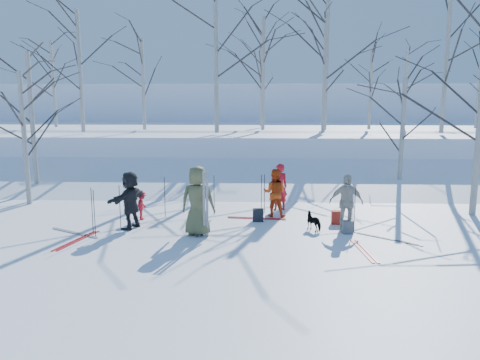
{
  "coord_description": "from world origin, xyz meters",
  "views": [
    {
      "loc": [
        0.61,
        -13.18,
        3.85
      ],
      "look_at": [
        0.0,
        1.5,
        1.3
      ],
      "focal_mm": 35.0,
      "sensor_mm": 36.0,
      "label": 1
    }
  ],
  "objects_px": {
    "skier_olive_center": "(198,201)",
    "skier_cream_east": "(346,202)",
    "dog": "(314,221)",
    "backpack_grey": "(348,227)",
    "skier_red_north": "(279,187)",
    "skier_grey_west": "(130,200)",
    "skier_redor_behind": "(275,193)",
    "backpack_red": "(337,217)",
    "skier_red_seated": "(142,205)",
    "backpack_dark": "(258,215)"
  },
  "relations": [
    {
      "from": "skier_olive_center",
      "to": "backpack_dark",
      "type": "distance_m",
      "value": 2.48
    },
    {
      "from": "skier_olive_center",
      "to": "skier_cream_east",
      "type": "bearing_deg",
      "value": -163.24
    },
    {
      "from": "skier_cream_east",
      "to": "skier_grey_west",
      "type": "xyz_separation_m",
      "value": [
        -6.42,
        -0.05,
        0.02
      ]
    },
    {
      "from": "backpack_red",
      "to": "backpack_grey",
      "type": "height_order",
      "value": "backpack_red"
    },
    {
      "from": "skier_red_north",
      "to": "skier_red_seated",
      "type": "xyz_separation_m",
      "value": [
        -4.48,
        -1.52,
        -0.36
      ]
    },
    {
      "from": "skier_cream_east",
      "to": "backpack_red",
      "type": "bearing_deg",
      "value": 102.31
    },
    {
      "from": "skier_cream_east",
      "to": "skier_red_north",
      "type": "bearing_deg",
      "value": 127.48
    },
    {
      "from": "skier_red_seated",
      "to": "backpack_red",
      "type": "bearing_deg",
      "value": -91.15
    },
    {
      "from": "skier_olive_center",
      "to": "backpack_red",
      "type": "relative_size",
      "value": 4.76
    },
    {
      "from": "skier_redor_behind",
      "to": "skier_grey_west",
      "type": "bearing_deg",
      "value": 30.92
    },
    {
      "from": "skier_red_north",
      "to": "skier_redor_behind",
      "type": "distance_m",
      "value": 0.93
    },
    {
      "from": "skier_red_seated",
      "to": "skier_cream_east",
      "type": "distance_m",
      "value": 6.43
    },
    {
      "from": "dog",
      "to": "backpack_grey",
      "type": "distance_m",
      "value": 0.98
    },
    {
      "from": "skier_grey_west",
      "to": "backpack_dark",
      "type": "distance_m",
      "value": 4.01
    },
    {
      "from": "skier_redor_behind",
      "to": "backpack_red",
      "type": "bearing_deg",
      "value": 164.87
    },
    {
      "from": "skier_red_seated",
      "to": "backpack_dark",
      "type": "relative_size",
      "value": 2.31
    },
    {
      "from": "skier_grey_west",
      "to": "backpack_grey",
      "type": "xyz_separation_m",
      "value": [
        6.43,
        -0.3,
        -0.68
      ]
    },
    {
      "from": "skier_red_north",
      "to": "skier_red_seated",
      "type": "bearing_deg",
      "value": 1.97
    },
    {
      "from": "skier_red_north",
      "to": "backpack_grey",
      "type": "height_order",
      "value": "skier_red_north"
    },
    {
      "from": "skier_red_seated",
      "to": "skier_grey_west",
      "type": "distance_m",
      "value": 1.12
    },
    {
      "from": "skier_cream_east",
      "to": "backpack_red",
      "type": "relative_size",
      "value": 4.03
    },
    {
      "from": "skier_redor_behind",
      "to": "skier_red_seated",
      "type": "xyz_separation_m",
      "value": [
        -4.29,
        -0.6,
        -0.34
      ]
    },
    {
      "from": "skier_red_seated",
      "to": "skier_cream_east",
      "type": "relative_size",
      "value": 0.55
    },
    {
      "from": "skier_red_seated",
      "to": "backpack_dark",
      "type": "distance_m",
      "value": 3.76
    },
    {
      "from": "dog",
      "to": "skier_cream_east",
      "type": "bearing_deg",
      "value": 143.43
    },
    {
      "from": "skier_red_north",
      "to": "skier_grey_west",
      "type": "bearing_deg",
      "value": 12.58
    },
    {
      "from": "skier_red_seated",
      "to": "backpack_dark",
      "type": "height_order",
      "value": "skier_red_seated"
    },
    {
      "from": "skier_red_seated",
      "to": "skier_red_north",
      "type": "bearing_deg",
      "value": -69.61
    },
    {
      "from": "backpack_red",
      "to": "backpack_dark",
      "type": "bearing_deg",
      "value": 174.51
    },
    {
      "from": "skier_red_north",
      "to": "backpack_grey",
      "type": "distance_m",
      "value": 3.47
    },
    {
      "from": "skier_red_north",
      "to": "backpack_red",
      "type": "relative_size",
      "value": 3.91
    },
    {
      "from": "skier_olive_center",
      "to": "backpack_red",
      "type": "height_order",
      "value": "skier_olive_center"
    },
    {
      "from": "skier_redor_behind",
      "to": "skier_grey_west",
      "type": "xyz_separation_m",
      "value": [
        -4.37,
        -1.64,
        0.07
      ]
    },
    {
      "from": "skier_red_north",
      "to": "skier_redor_behind",
      "type": "bearing_deg",
      "value": 61.43
    },
    {
      "from": "backpack_grey",
      "to": "skier_redor_behind",
      "type": "bearing_deg",
      "value": 136.75
    },
    {
      "from": "backpack_grey",
      "to": "skier_olive_center",
      "type": "bearing_deg",
      "value": -175.66
    },
    {
      "from": "skier_redor_behind",
      "to": "dog",
      "type": "relative_size",
      "value": 2.45
    },
    {
      "from": "skier_olive_center",
      "to": "skier_redor_behind",
      "type": "relative_size",
      "value": 1.25
    },
    {
      "from": "skier_red_seated",
      "to": "skier_grey_west",
      "type": "xyz_separation_m",
      "value": [
        -0.08,
        -1.04,
        0.4
      ]
    },
    {
      "from": "skier_red_north",
      "to": "skier_olive_center",
      "type": "bearing_deg",
      "value": 35.76
    },
    {
      "from": "skier_olive_center",
      "to": "skier_red_seated",
      "type": "relative_size",
      "value": 2.16
    },
    {
      "from": "skier_olive_center",
      "to": "backpack_dark",
      "type": "relative_size",
      "value": 4.99
    },
    {
      "from": "skier_olive_center",
      "to": "skier_cream_east",
      "type": "relative_size",
      "value": 1.18
    },
    {
      "from": "skier_red_north",
      "to": "skier_grey_west",
      "type": "relative_size",
      "value": 0.95
    },
    {
      "from": "dog",
      "to": "backpack_grey",
      "type": "height_order",
      "value": "dog"
    },
    {
      "from": "skier_olive_center",
      "to": "skier_redor_behind",
      "type": "xyz_separation_m",
      "value": [
        2.25,
        2.27,
        -0.2
      ]
    },
    {
      "from": "skier_olive_center",
      "to": "skier_grey_west",
      "type": "distance_m",
      "value": 2.21
    },
    {
      "from": "backpack_dark",
      "to": "skier_red_north",
      "type": "bearing_deg",
      "value": 65.33
    },
    {
      "from": "skier_red_seated",
      "to": "skier_grey_west",
      "type": "bearing_deg",
      "value": 177.41
    },
    {
      "from": "skier_olive_center",
      "to": "skier_red_north",
      "type": "height_order",
      "value": "skier_olive_center"
    }
  ]
}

